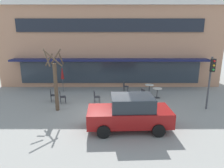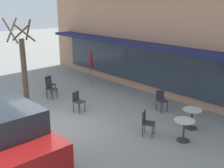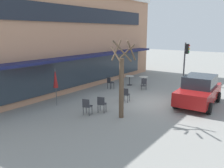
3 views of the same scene
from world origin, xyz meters
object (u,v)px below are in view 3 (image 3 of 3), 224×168
at_px(cafe_table_near_wall, 130,79).
at_px(cafe_chair_2, 87,106).
at_px(patio_umbrella_green_folded, 55,79).
at_px(parked_sedan, 199,91).
at_px(traffic_light_pole, 186,56).
at_px(street_tree, 122,82).
at_px(cafe_chair_3, 102,103).
at_px(cafe_chair_0, 110,82).
at_px(cafe_table_streetside, 144,80).
at_px(cafe_chair_4, 126,94).
at_px(cafe_chair_1, 144,83).

xyz_separation_m(cafe_table_near_wall, cafe_chair_2, (-7.31, -1.91, 0.01)).
bearing_deg(patio_umbrella_green_folded, parked_sedan, -53.19).
bearing_deg(cafe_table_near_wall, traffic_light_pole, -47.66).
bearing_deg(street_tree, cafe_chair_3, 90.54).
bearing_deg(cafe_chair_2, patio_umbrella_green_folded, 86.14).
relative_size(parked_sedan, traffic_light_pole, 1.26).
bearing_deg(parked_sedan, cafe_chair_2, 141.24).
height_order(cafe_chair_3, traffic_light_pole, traffic_light_pole).
bearing_deg(patio_umbrella_green_folded, cafe_chair_2, -93.86).
distance_m(cafe_table_near_wall, traffic_light_pole, 4.97).
distance_m(cafe_table_near_wall, parked_sedan, 6.45).
relative_size(patio_umbrella_green_folded, cafe_chair_0, 2.47).
bearing_deg(cafe_table_near_wall, cafe_chair_0, 164.08).
bearing_deg(cafe_table_streetside, parked_sedan, -116.65).
bearing_deg(cafe_chair_0, cafe_chair_2, -155.37).
bearing_deg(parked_sedan, cafe_chair_3, 139.33).
distance_m(patio_umbrella_green_folded, cafe_chair_3, 3.17).
distance_m(cafe_chair_4, parked_sedan, 4.33).
bearing_deg(cafe_chair_1, cafe_table_near_wall, 67.72).
bearing_deg(cafe_chair_1, parked_sedan, -107.89).
height_order(cafe_table_streetside, traffic_light_pole, traffic_light_pole).
bearing_deg(parked_sedan, cafe_chair_1, 72.11).
bearing_deg(cafe_table_near_wall, cafe_table_streetside, -68.79).
bearing_deg(cafe_chair_4, cafe_table_near_wall, 28.83).
xyz_separation_m(street_tree, traffic_light_pole, (9.65, 0.13, 0.46)).
xyz_separation_m(cafe_table_streetside, cafe_chair_3, (-6.95, -1.22, 0.01)).
xyz_separation_m(cafe_table_near_wall, cafe_chair_3, (-6.54, -2.28, 0.01)).
distance_m(cafe_chair_0, street_tree, 6.30).
distance_m(cafe_chair_0, traffic_light_pole, 6.67).
bearing_deg(cafe_table_streetside, street_tree, -160.20).
xyz_separation_m(cafe_chair_0, parked_sedan, (-0.18, -6.63, 0.35)).
xyz_separation_m(patio_umbrella_green_folded, cafe_chair_0, (5.20, -0.08, -1.10)).
relative_size(cafe_table_near_wall, parked_sedan, 0.18).
relative_size(cafe_table_near_wall, cafe_chair_0, 0.85).
bearing_deg(street_tree, cafe_chair_0, 41.78).
bearing_deg(cafe_table_streetside, cafe_chair_3, -170.03).
xyz_separation_m(parked_sedan, traffic_light_pole, (5.24, 2.65, 1.42)).
bearing_deg(traffic_light_pole, cafe_chair_2, 171.73).
xyz_separation_m(cafe_chair_3, street_tree, (0.01, -1.28, 1.31)).
relative_size(patio_umbrella_green_folded, cafe_chair_4, 2.47).
relative_size(cafe_chair_0, parked_sedan, 0.21).
bearing_deg(street_tree, cafe_table_near_wall, 28.58).
bearing_deg(patio_umbrella_green_folded, cafe_chair_4, -44.28).
relative_size(cafe_table_streetside, cafe_chair_4, 0.85).
relative_size(cafe_table_streetside, parked_sedan, 0.18).
xyz_separation_m(cafe_chair_2, parked_sedan, (5.19, -4.17, 0.35)).
bearing_deg(cafe_chair_0, cafe_chair_4, -128.04).
bearing_deg(patio_umbrella_green_folded, cafe_chair_1, -19.85).
bearing_deg(street_tree, cafe_chair_1, 17.68).
height_order(cafe_chair_1, cafe_chair_2, same).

